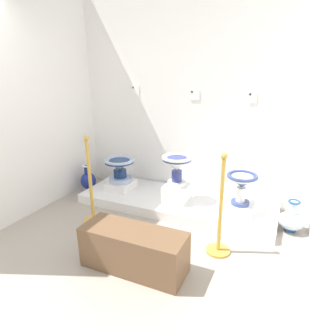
{
  "coord_description": "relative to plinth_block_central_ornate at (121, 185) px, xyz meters",
  "views": [
    {
      "loc": [
        2.95,
        -1.2,
        1.76
      ],
      "look_at": [
        1.52,
        2.08,
        0.54
      ],
      "focal_mm": 30.52,
      "sensor_mm": 36.0,
      "label": 1
    }
  ],
  "objects": [
    {
      "name": "ground_plane",
      "position": [
        0.86,
        -1.38,
        -0.19
      ],
      "size": [
        5.29,
        5.35,
        0.02
      ],
      "primitive_type": "cube",
      "color": "#A3998C"
    },
    {
      "name": "wall_back",
      "position": [
        0.86,
        0.53,
        1.3
      ],
      "size": [
        3.49,
        0.06,
        2.97
      ],
      "primitive_type": "cube",
      "color": "white",
      "rests_on": "ground_plane"
    },
    {
      "name": "wall_left",
      "position": [
        -0.82,
        -0.78,
        1.3
      ],
      "size": [
        0.06,
        2.75,
        2.97
      ],
      "primitive_type": "cube",
      "color": "white",
      "rests_on": "ground_plane"
    },
    {
      "name": "display_platform",
      "position": [
        0.86,
        0.03,
        -0.12
      ],
      "size": [
        2.61,
        0.9,
        0.13
      ],
      "primitive_type": "cube",
      "color": "white",
      "rests_on": "ground_plane"
    },
    {
      "name": "plinth_block_central_ornate",
      "position": [
        0.0,
        0.0,
        0.0
      ],
      "size": [
        0.35,
        0.37,
        0.11
      ],
      "primitive_type": "cube",
      "color": "white",
      "rests_on": "display_platform"
    },
    {
      "name": "antique_toilet_central_ornate",
      "position": [
        -0.0,
        0.0,
        0.29
      ],
      "size": [
        0.42,
        0.42,
        0.35
      ],
      "color": "#A5B6D7",
      "rests_on": "plinth_block_central_ornate"
    },
    {
      "name": "plinth_block_tall_cobalt",
      "position": [
        0.89,
        -0.03,
        0.05
      ],
      "size": [
        0.3,
        0.34,
        0.21
      ],
      "primitive_type": "cube",
      "color": "white",
      "rests_on": "display_platform"
    },
    {
      "name": "antique_toilet_tall_cobalt",
      "position": [
        0.89,
        -0.03,
        0.44
      ],
      "size": [
        0.38,
        0.38,
        0.4
      ],
      "color": "white",
      "rests_on": "plinth_block_tall_cobalt"
    },
    {
      "name": "plinth_block_broad_patterned",
      "position": [
        1.71,
        -0.01,
        -0.01
      ],
      "size": [
        0.33,
        0.39,
        0.1
      ],
      "primitive_type": "cube",
      "color": "white",
      "rests_on": "display_platform"
    },
    {
      "name": "antique_toilet_broad_patterned",
      "position": [
        1.71,
        -0.01,
        0.32
      ],
      "size": [
        0.36,
        0.36,
        0.38
      ],
      "color": "#3A4B84",
      "rests_on": "plinth_block_broad_patterned"
    },
    {
      "name": "info_placard_first",
      "position": [
        0.02,
        0.49,
        1.3
      ],
      "size": [
        0.12,
        0.01,
        0.14
      ],
      "color": "white"
    },
    {
      "name": "info_placard_second",
      "position": [
        0.93,
        0.49,
        1.27
      ],
      "size": [
        0.13,
        0.01,
        0.13
      ],
      "color": "white"
    },
    {
      "name": "info_placard_third",
      "position": [
        1.68,
        0.49,
        1.26
      ],
      "size": [
        0.1,
        0.01,
        0.13
      ],
      "color": "white"
    },
    {
      "name": "decorative_vase_spare",
      "position": [
        -0.59,
        0.0,
        -0.01
      ],
      "size": [
        0.23,
        0.23,
        0.42
      ],
      "color": "white",
      "rests_on": "ground_plane"
    },
    {
      "name": "decorative_vase_corner",
      "position": [
        2.31,
        -0.02,
        -0.04
      ],
      "size": [
        0.3,
        0.3,
        0.38
      ],
      "color": "#205391",
      "rests_on": "ground_plane"
    },
    {
      "name": "stanchion_post_near_left",
      "position": [
        0.09,
        -0.77,
        0.14
      ],
      "size": [
        0.26,
        0.26,
        1.09
      ],
      "color": "gold",
      "rests_on": "ground_plane"
    },
    {
      "name": "stanchion_post_near_right",
      "position": [
        1.64,
        -0.75,
        0.15
      ],
      "size": [
        0.24,
        0.24,
        1.05
      ],
      "color": "gold",
      "rests_on": "ground_plane"
    },
    {
      "name": "museum_bench",
      "position": [
        0.98,
        -1.32,
        0.02
      ],
      "size": [
        0.98,
        0.36,
        0.4
      ],
      "primitive_type": "cube",
      "color": "brown",
      "rests_on": "ground_plane"
    }
  ]
}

